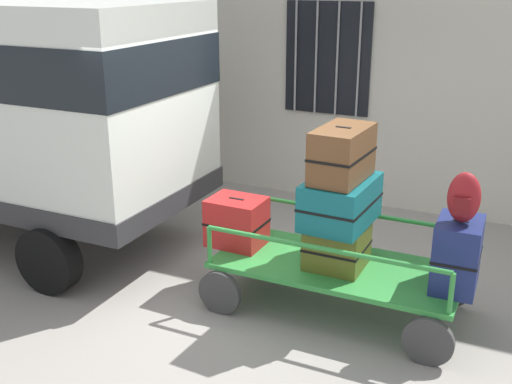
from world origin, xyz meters
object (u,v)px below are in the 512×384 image
Objects in this scene: suitcase_midleft_bottom at (337,245)px; suitcase_midleft_middle at (340,201)px; backpack at (464,198)px; luggage_cart at (336,273)px; suitcase_midleft_top at (342,154)px; suitcase_center_bottom at (457,255)px; suitcase_left_bottom at (237,222)px.

suitcase_midleft_bottom is 0.63× the size of suitcase_midleft_middle.
luggage_cart is at bearing 177.76° from backpack.
backpack is (1.08, -0.05, -0.24)m from suitcase_midleft_top.
luggage_cart is 0.72m from suitcase_midleft_middle.
suitcase_midleft_middle is 1.34× the size of suitcase_center_bottom.
backpack is at bearing -1.51° from suitcase_left_bottom.
backpack is at bearing -2.43° from suitcase_midleft_top.
suitcase_midleft_middle reaches higher than suitcase_left_bottom.
backpack is at bearing -82.51° from suitcase_center_bottom.
suitcase_left_bottom reaches higher than luggage_cart.
luggage_cart is at bearing 90.00° from suitcase_midleft_bottom.
suitcase_midleft_bottom is 1.26m from backpack.
suitcase_midleft_bottom is at bearing -2.09° from suitcase_left_bottom.
suitcase_left_bottom is at bearing 179.42° from suitcase_midleft_top.
suitcase_midleft_top is at bearing 177.57° from backpack.
luggage_cart is 3.22× the size of suitcase_midleft_top.
luggage_cart is 3.77× the size of suitcase_center_bottom.
suitcase_midleft_bottom is at bearing 179.07° from backpack.
luggage_cart is at bearing -0.77° from suitcase_left_bottom.
suitcase_midleft_top is 1.11m from backpack.
suitcase_center_bottom reaches higher than suitcase_midleft_bottom.
suitcase_midleft_top is at bearing 90.00° from suitcase_midleft_bottom.
suitcase_midleft_middle is at bearing 90.00° from suitcase_midleft_top.
suitcase_left_bottom is 1.28× the size of backpack.
suitcase_midleft_bottom is at bearing -90.00° from suitcase_midleft_middle.
suitcase_center_bottom is at bearing 0.17° from luggage_cart.
suitcase_left_bottom is at bearing 179.23° from luggage_cart.
suitcase_midleft_top reaches higher than suitcase_midleft_middle.
suitcase_midleft_middle is at bearing 179.11° from suitcase_center_bottom.
suitcase_midleft_middle is 1.10m from backpack.
suitcase_center_bottom is 0.54m from backpack.
suitcase_midleft_middle is at bearing 176.71° from backpack.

